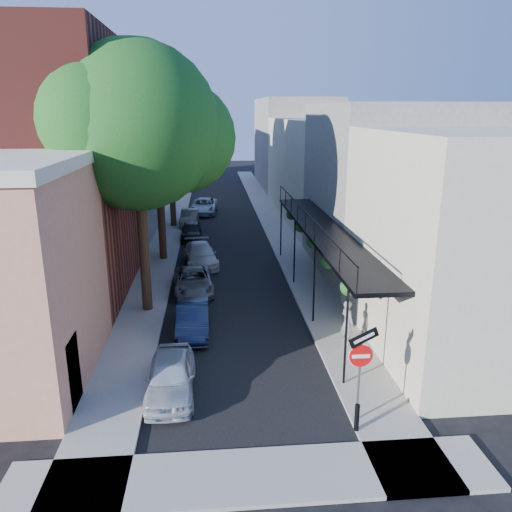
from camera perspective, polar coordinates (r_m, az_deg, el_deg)
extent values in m
plane|color=black|center=(14.09, -0.73, -21.48)|extent=(160.00, 160.00, 0.00)
cube|color=black|center=(42.02, -3.90, 4.37)|extent=(6.00, 64.00, 0.01)
cube|color=gray|center=(42.12, -9.37, 4.30)|extent=(2.00, 64.00, 0.12)
cube|color=gray|center=(42.27, 1.54, 4.56)|extent=(2.00, 64.00, 0.12)
cube|color=gray|center=(13.28, -0.37, -23.90)|extent=(12.00, 2.00, 0.12)
cube|color=beige|center=(16.07, -20.20, -12.35)|extent=(0.10, 1.20, 2.20)
cube|color=maroon|center=(26.87, -25.40, 9.11)|extent=(10.00, 12.00, 12.00)
cube|color=gray|center=(25.47, -15.08, 14.31)|extent=(0.06, 7.00, 4.00)
cube|color=gray|center=(38.23, -17.68, 9.31)|extent=(8.00, 12.00, 9.00)
cube|color=beige|center=(51.89, -14.49, 11.74)|extent=(8.00, 16.00, 10.00)
cube|color=tan|center=(65.79, -12.52, 11.84)|extent=(8.00, 12.00, 8.00)
cube|color=beige|center=(19.85, 24.74, 1.27)|extent=(8.00, 9.00, 8.00)
cube|color=gray|center=(28.21, 15.45, 7.26)|extent=(8.00, 10.00, 9.00)
cube|color=beige|center=(42.53, 8.39, 9.84)|extent=(8.00, 20.00, 8.00)
cube|color=gray|center=(60.04, 4.41, 12.74)|extent=(8.00, 16.00, 10.00)
cube|color=black|center=(22.30, 8.06, 2.81)|extent=(2.00, 16.00, 0.15)
cube|color=black|center=(21.92, 5.72, 5.01)|extent=(0.05, 16.00, 0.05)
cylinder|color=black|center=(16.21, 10.26, -8.88)|extent=(0.08, 0.08, 3.40)
cylinder|color=black|center=(30.19, 2.87, 3.18)|extent=(0.08, 0.08, 3.40)
sphere|color=#174E16|center=(16.71, 10.58, -3.52)|extent=(0.60, 0.60, 0.60)
sphere|color=#174E16|center=(22.28, 6.51, 1.66)|extent=(0.60, 0.60, 0.60)
sphere|color=#174E16|center=(28.03, 4.08, 4.74)|extent=(0.60, 0.60, 0.60)
cylinder|color=#595B60|center=(14.63, 11.68, -13.48)|extent=(0.07, 0.07, 2.90)
cylinder|color=red|center=(14.27, 11.89, -11.11)|extent=(0.66, 0.04, 0.66)
cube|color=white|center=(14.24, 11.92, -11.16)|extent=(0.50, 0.02, 0.10)
cylinder|color=white|center=(14.28, 11.87, -11.07)|extent=(0.70, 0.02, 0.70)
cube|color=black|center=(14.03, 12.23, -9.11)|extent=(0.89, 0.15, 0.58)
cube|color=white|center=(14.01, 12.27, -9.16)|extent=(0.60, 0.10, 0.31)
cylinder|color=black|center=(14.67, 11.45, -17.64)|extent=(0.14, 0.14, 0.80)
cylinder|color=#331F14|center=(21.93, -12.78, 2.33)|extent=(0.44, 0.44, 7.00)
sphere|color=#174E16|center=(21.33, -13.55, 14.20)|extent=(6.80, 6.80, 6.80)
sphere|color=#174E16|center=(22.20, -8.64, 13.23)|extent=(4.76, 4.76, 4.76)
cylinder|color=#331F14|center=(29.77, -10.82, 5.37)|extent=(0.44, 0.44, 6.30)
sphere|color=#174E16|center=(29.30, -11.24, 13.17)|extent=(6.00, 6.00, 6.00)
sphere|color=#174E16|center=(30.11, -8.11, 12.43)|extent=(4.20, 4.20, 4.20)
cylinder|color=#331F14|center=(38.55, -9.62, 8.65)|extent=(0.44, 0.44, 7.35)
sphere|color=#174E16|center=(38.23, -9.96, 15.68)|extent=(7.00, 7.00, 7.00)
sphere|color=#174E16|center=(39.19, -7.16, 15.07)|extent=(4.90, 4.90, 4.90)
imported|color=#ADB6BF|center=(16.30, -9.71, -13.39)|extent=(1.51, 3.69, 1.25)
imported|color=#111B36|center=(20.31, -7.24, -7.15)|extent=(1.31, 3.66, 1.20)
imported|color=slate|center=(24.80, -7.17, -2.85)|extent=(2.16, 4.19, 1.13)
imported|color=#B9B9BD|center=(29.02, -6.36, 0.13)|extent=(2.27, 4.44, 1.23)
imported|color=black|center=(35.10, -7.42, 2.90)|extent=(1.44, 3.55, 1.21)
imported|color=#676257|center=(39.48, -7.62, 4.38)|extent=(1.44, 3.71, 1.20)
imported|color=#A0A9B5|center=(43.84, -5.97, 5.69)|extent=(2.56, 4.87, 1.31)
imported|color=slate|center=(19.17, 10.40, -7.49)|extent=(0.61, 0.74, 1.75)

